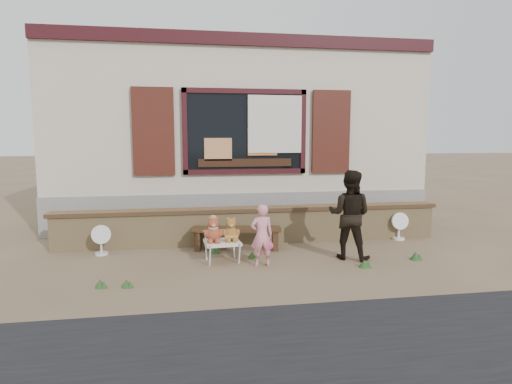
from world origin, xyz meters
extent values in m
plane|color=brown|center=(0.00, 0.00, 0.00)|extent=(80.00, 80.00, 0.00)
cube|color=#C0B19B|center=(0.00, 4.50, 2.40)|extent=(8.00, 5.00, 3.20)
cube|color=gray|center=(0.00, 4.50, 0.40)|extent=(8.04, 5.04, 0.80)
cube|color=black|center=(0.00, 1.97, 2.05)|extent=(2.30, 0.04, 1.50)
cube|color=#340F14|center=(0.00, 1.95, 2.85)|extent=(2.50, 0.08, 0.10)
cube|color=#340F14|center=(0.00, 1.95, 1.25)|extent=(2.50, 0.08, 0.10)
cube|color=#340F14|center=(-1.20, 1.95, 2.05)|extent=(0.10, 0.08, 1.70)
cube|color=#340F14|center=(1.20, 1.95, 2.05)|extent=(0.10, 0.08, 1.70)
cube|color=#3A160F|center=(-1.80, 1.94, 2.05)|extent=(0.80, 0.07, 1.70)
cube|color=#3A160F|center=(1.80, 1.94, 2.05)|extent=(0.80, 0.07, 1.70)
cube|color=silver|center=(0.60, 1.90, 2.20)|extent=(1.10, 0.02, 1.15)
cube|color=#340F14|center=(0.00, 1.98, 3.85)|extent=(8.00, 0.12, 0.25)
cube|color=black|center=(0.00, 1.94, 1.43)|extent=(1.90, 0.06, 0.16)
cube|color=tan|center=(-0.55, 1.94, 1.70)|extent=(0.55, 0.06, 0.45)
cube|color=#E08447|center=(0.35, 1.94, 1.85)|extent=(0.60, 0.06, 0.55)
cube|color=tan|center=(0.00, 1.00, 0.30)|extent=(7.00, 0.30, 0.60)
cube|color=brown|center=(0.00, 1.00, 0.63)|extent=(7.10, 0.36, 0.07)
cube|color=#352312|center=(-0.35, 0.57, 0.36)|extent=(1.57, 0.55, 0.06)
cube|color=#352312|center=(-1.01, 0.67, 0.16)|extent=(0.14, 0.30, 0.33)
cube|color=#352312|center=(0.32, 0.47, 0.16)|extent=(0.14, 0.30, 0.33)
cube|color=white|center=(-0.65, -0.12, 0.31)|extent=(0.58, 0.52, 0.04)
cylinder|color=silver|center=(-0.86, -0.35, 0.14)|extent=(0.03, 0.03, 0.29)
cylinder|color=silver|center=(-0.41, -0.30, 0.14)|extent=(0.03, 0.03, 0.29)
cylinder|color=silver|center=(-0.90, 0.07, 0.14)|extent=(0.03, 0.03, 0.29)
cylinder|color=silver|center=(-0.44, 0.11, 0.14)|extent=(0.03, 0.03, 0.29)
imported|color=pink|center=(-0.08, -0.43, 0.47)|extent=(0.35, 0.24, 0.95)
imported|color=black|center=(1.37, -0.25, 0.72)|extent=(0.88, 0.83, 1.43)
cylinder|color=silver|center=(-2.61, 0.60, 0.02)|extent=(0.21, 0.21, 0.04)
cylinder|color=silver|center=(-2.61, 0.60, 0.16)|extent=(0.04, 0.04, 0.27)
cylinder|color=silver|center=(-2.61, 0.60, 0.35)|extent=(0.33, 0.20, 0.31)
cylinder|color=white|center=(2.80, 0.80, 0.02)|extent=(0.22, 0.22, 0.04)
cylinder|color=white|center=(2.80, 0.80, 0.16)|extent=(0.04, 0.04, 0.28)
cylinder|color=white|center=(2.80, 0.80, 0.36)|extent=(0.33, 0.11, 0.33)
cone|color=#284E1F|center=(-0.16, 0.01, 0.05)|extent=(0.15, 0.15, 0.11)
cone|color=#284E1F|center=(-1.99, -1.07, 0.05)|extent=(0.14, 0.14, 0.11)
cone|color=#284E1F|center=(-0.76, 0.39, 0.07)|extent=(0.15, 0.15, 0.15)
cone|color=#284E1F|center=(-2.32, -1.03, 0.06)|extent=(0.13, 0.13, 0.12)
cone|color=#284E1F|center=(1.43, -0.76, 0.06)|extent=(0.18, 0.18, 0.12)
cone|color=#284E1F|center=(2.40, -0.51, 0.07)|extent=(0.18, 0.18, 0.13)
camera|label=1|loc=(-1.19, -6.64, 1.95)|focal=30.00mm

